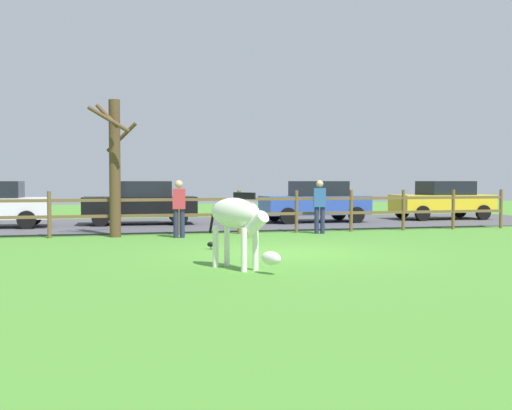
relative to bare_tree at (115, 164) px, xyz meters
name	(u,v)px	position (x,y,z in m)	size (l,w,h in m)	color
ground_plane	(287,253)	(3.68, -4.85, -2.09)	(60.00, 60.00, 0.00)	#47842D
parking_asphalt	(213,224)	(3.68, 4.45, -2.07)	(28.00, 7.40, 0.05)	#47474C
paddock_fence	(209,210)	(2.78, 0.15, -1.34)	(20.31, 0.11, 1.33)	brown
bare_tree	(115,164)	(0.00, 0.00, 0.00)	(1.42, 1.45, 3.94)	#513A23
zebra	(238,219)	(2.05, -7.11, -1.17)	(1.16, 1.75, 1.41)	white
crow_on_grass	(211,244)	(2.14, -3.79, -1.97)	(0.22, 0.10, 0.20)	black
parked_car_blue	(315,201)	(7.54, 3.98, -1.25)	(4.03, 1.94, 1.56)	#2D4CAD
parked_car_yellow	(443,200)	(13.20, 4.36, -1.25)	(4.01, 1.90, 1.56)	yellow
parked_car_black	(141,202)	(1.02, 4.39, -1.25)	(4.09, 2.06, 1.56)	black
visitor_left_of_tree	(320,204)	(6.11, -0.37, -1.18)	(0.41, 0.31, 1.64)	#232847
visitor_right_of_tree	(179,206)	(1.76, -0.66, -1.18)	(0.38, 0.26, 1.64)	#232847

